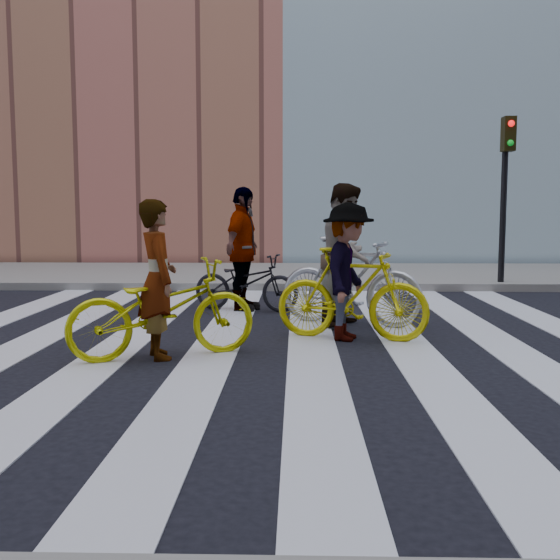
{
  "coord_description": "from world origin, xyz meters",
  "views": [
    {
      "loc": [
        0.36,
        -7.53,
        1.55
      ],
      "look_at": [
        0.17,
        0.3,
        0.72
      ],
      "focal_mm": 42.0,
      "sensor_mm": 36.0,
      "label": 1
    }
  ],
  "objects_px": {
    "bike_yellow_right": "(352,294)",
    "rider_left": "(157,279)",
    "bike_dark_rear": "(246,282)",
    "rider_right": "(348,272)",
    "bike_yellow_left": "(163,309)",
    "rider_rear": "(243,249)",
    "bike_silver_mid": "(350,281)",
    "traffic_signal": "(506,173)",
    "rider_mid": "(347,255)"
  },
  "relations": [
    {
      "from": "bike_yellow_right",
      "to": "bike_dark_rear",
      "type": "relative_size",
      "value": 1.1
    },
    {
      "from": "rider_left",
      "to": "traffic_signal",
      "type": "bearing_deg",
      "value": -66.0
    },
    {
      "from": "rider_rear",
      "to": "bike_silver_mid",
      "type": "bearing_deg",
      "value": -113.68
    },
    {
      "from": "bike_yellow_left",
      "to": "bike_silver_mid",
      "type": "relative_size",
      "value": 1.0
    },
    {
      "from": "traffic_signal",
      "to": "bike_silver_mid",
      "type": "height_order",
      "value": "traffic_signal"
    },
    {
      "from": "bike_silver_mid",
      "to": "bike_yellow_right",
      "type": "xyz_separation_m",
      "value": [
        -0.07,
        -1.02,
        -0.04
      ]
    },
    {
      "from": "bike_yellow_left",
      "to": "rider_left",
      "type": "bearing_deg",
      "value": 66.0
    },
    {
      "from": "bike_yellow_right",
      "to": "rider_left",
      "type": "relative_size",
      "value": 1.11
    },
    {
      "from": "traffic_signal",
      "to": "bike_yellow_left",
      "type": "height_order",
      "value": "traffic_signal"
    },
    {
      "from": "bike_yellow_right",
      "to": "rider_left",
      "type": "distance_m",
      "value": 2.37
    },
    {
      "from": "bike_yellow_left",
      "to": "rider_mid",
      "type": "xyz_separation_m",
      "value": [
        2.08,
        2.04,
        0.43
      ]
    },
    {
      "from": "bike_yellow_left",
      "to": "rider_rear",
      "type": "height_order",
      "value": "rider_rear"
    },
    {
      "from": "bike_yellow_left",
      "to": "bike_dark_rear",
      "type": "distance_m",
      "value": 3.36
    },
    {
      "from": "bike_silver_mid",
      "to": "rider_right",
      "type": "xyz_separation_m",
      "value": [
        -0.12,
        -1.02,
        0.22
      ]
    },
    {
      "from": "rider_left",
      "to": "rider_mid",
      "type": "height_order",
      "value": "rider_mid"
    },
    {
      "from": "bike_yellow_left",
      "to": "bike_yellow_right",
      "type": "distance_m",
      "value": 2.31
    },
    {
      "from": "bike_silver_mid",
      "to": "bike_dark_rear",
      "type": "height_order",
      "value": "bike_silver_mid"
    },
    {
      "from": "bike_yellow_right",
      "to": "rider_left",
      "type": "height_order",
      "value": "rider_left"
    },
    {
      "from": "bike_dark_rear",
      "to": "bike_silver_mid",
      "type": "bearing_deg",
      "value": -114.59
    },
    {
      "from": "bike_yellow_right",
      "to": "rider_right",
      "type": "bearing_deg",
      "value": 106.52
    },
    {
      "from": "rider_mid",
      "to": "rider_rear",
      "type": "relative_size",
      "value": 1.0
    },
    {
      "from": "rider_left",
      "to": "rider_right",
      "type": "xyz_separation_m",
      "value": [
        2.07,
        1.03,
        -0.01
      ]
    },
    {
      "from": "rider_left",
      "to": "rider_right",
      "type": "height_order",
      "value": "rider_left"
    },
    {
      "from": "rider_left",
      "to": "rider_rear",
      "type": "xyz_separation_m",
      "value": [
        0.62,
        3.3,
        0.12
      ]
    },
    {
      "from": "rider_mid",
      "to": "rider_rear",
      "type": "distance_m",
      "value": 1.97
    },
    {
      "from": "bike_yellow_left",
      "to": "rider_rear",
      "type": "bearing_deg",
      "value": -33.82
    },
    {
      "from": "rider_rear",
      "to": "bike_dark_rear",
      "type": "bearing_deg",
      "value": -74.78
    },
    {
      "from": "traffic_signal",
      "to": "rider_left",
      "type": "xyz_separation_m",
      "value": [
        -5.49,
        -6.09,
        -1.45
      ]
    },
    {
      "from": "traffic_signal",
      "to": "rider_mid",
      "type": "relative_size",
      "value": 1.74
    },
    {
      "from": "rider_left",
      "to": "rider_right",
      "type": "distance_m",
      "value": 2.31
    },
    {
      "from": "bike_dark_rear",
      "to": "rider_rear",
      "type": "relative_size",
      "value": 0.88
    },
    {
      "from": "bike_yellow_right",
      "to": "rider_left",
      "type": "xyz_separation_m",
      "value": [
        -2.12,
        -1.03,
        0.28
      ]
    },
    {
      "from": "bike_yellow_left",
      "to": "rider_rear",
      "type": "relative_size",
      "value": 1.04
    },
    {
      "from": "bike_silver_mid",
      "to": "bike_dark_rear",
      "type": "relative_size",
      "value": 1.19
    },
    {
      "from": "bike_silver_mid",
      "to": "rider_rear",
      "type": "bearing_deg",
      "value": 74.78
    },
    {
      "from": "bike_yellow_left",
      "to": "rider_left",
      "type": "xyz_separation_m",
      "value": [
        -0.05,
        0.0,
        0.31
      ]
    },
    {
      "from": "traffic_signal",
      "to": "bike_dark_rear",
      "type": "bearing_deg",
      "value": -149.9
    },
    {
      "from": "bike_silver_mid",
      "to": "rider_rear",
      "type": "relative_size",
      "value": 1.04
    },
    {
      "from": "bike_dark_rear",
      "to": "rider_left",
      "type": "xyz_separation_m",
      "value": [
        -0.67,
        -3.3,
        0.39
      ]
    },
    {
      "from": "bike_silver_mid",
      "to": "rider_rear",
      "type": "distance_m",
      "value": 2.04
    },
    {
      "from": "bike_dark_rear",
      "to": "rider_left",
      "type": "relative_size",
      "value": 1.01
    },
    {
      "from": "bike_yellow_left",
      "to": "rider_mid",
      "type": "distance_m",
      "value": 2.95
    },
    {
      "from": "bike_silver_mid",
      "to": "bike_yellow_right",
      "type": "height_order",
      "value": "bike_silver_mid"
    },
    {
      "from": "bike_yellow_right",
      "to": "rider_right",
      "type": "relative_size",
      "value": 1.12
    },
    {
      "from": "rider_mid",
      "to": "rider_rear",
      "type": "bearing_deg",
      "value": 73.87
    },
    {
      "from": "rider_left",
      "to": "rider_rear",
      "type": "distance_m",
      "value": 3.36
    },
    {
      "from": "rider_left",
      "to": "bike_dark_rear",
      "type": "bearing_deg",
      "value": -35.49
    },
    {
      "from": "bike_yellow_left",
      "to": "rider_rear",
      "type": "xyz_separation_m",
      "value": [
        0.57,
        3.3,
        0.44
      ]
    },
    {
      "from": "rider_right",
      "to": "bike_silver_mid",
      "type": "bearing_deg",
      "value": 10.01
    },
    {
      "from": "traffic_signal",
      "to": "rider_left",
      "type": "bearing_deg",
      "value": -132.0
    }
  ]
}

